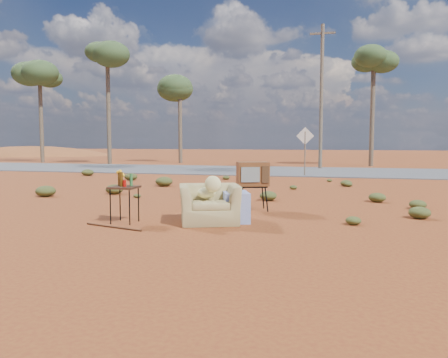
# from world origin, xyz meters

# --- Properties ---
(ground) EXTENTS (140.00, 140.00, 0.00)m
(ground) POSITION_xyz_m (0.00, 0.00, 0.00)
(ground) COLOR brown
(ground) RESTS_ON ground
(highway) EXTENTS (140.00, 7.00, 0.04)m
(highway) POSITION_xyz_m (0.00, 15.00, 0.02)
(highway) COLOR #565659
(highway) RESTS_ON ground
(dirt_mound) EXTENTS (26.00, 18.00, 2.00)m
(dirt_mound) POSITION_xyz_m (-30.00, 34.00, 0.00)
(dirt_mound) COLOR #964B24
(dirt_mound) RESTS_ON ground
(armchair) EXTENTS (1.48, 1.26, 1.00)m
(armchair) POSITION_xyz_m (0.54, 0.35, 0.47)
(armchair) COLOR #9C8955
(armchair) RESTS_ON ground
(tv_unit) EXTENTS (0.83, 0.74, 1.11)m
(tv_unit) POSITION_xyz_m (0.99, 1.98, 0.82)
(tv_unit) COLOR black
(tv_unit) RESTS_ON ground
(side_table) EXTENTS (0.50, 0.50, 1.00)m
(side_table) POSITION_xyz_m (-1.17, -0.08, 0.74)
(side_table) COLOR #3B2215
(side_table) RESTS_ON ground
(rusty_bar) EXTENTS (1.29, 0.40, 0.04)m
(rusty_bar) POSITION_xyz_m (-1.10, -0.63, 0.02)
(rusty_bar) COLOR #532A16
(rusty_bar) RESTS_ON ground
(road_sign) EXTENTS (0.78, 0.06, 2.19)m
(road_sign) POSITION_xyz_m (1.50, 12.00, 1.50)
(road_sign) COLOR brown
(road_sign) RESTS_ON ground
(eucalyptus_far_left) EXTENTS (3.20, 3.20, 7.10)m
(eucalyptus_far_left) POSITION_xyz_m (-18.00, 20.00, 5.94)
(eucalyptus_far_left) COLOR brown
(eucalyptus_far_left) RESTS_ON ground
(eucalyptus_left) EXTENTS (3.20, 3.20, 8.10)m
(eucalyptus_left) POSITION_xyz_m (-12.00, 19.00, 6.92)
(eucalyptus_left) COLOR brown
(eucalyptus_left) RESTS_ON ground
(eucalyptus_near_left) EXTENTS (3.20, 3.20, 6.60)m
(eucalyptus_near_left) POSITION_xyz_m (-8.00, 22.00, 5.45)
(eucalyptus_near_left) COLOR brown
(eucalyptus_near_left) RESTS_ON ground
(eucalyptus_center) EXTENTS (3.20, 3.20, 7.60)m
(eucalyptus_center) POSITION_xyz_m (5.00, 21.00, 6.43)
(eucalyptus_center) COLOR brown
(eucalyptus_center) RESTS_ON ground
(utility_pole_center) EXTENTS (1.40, 0.20, 8.00)m
(utility_pole_center) POSITION_xyz_m (2.00, 17.50, 4.15)
(utility_pole_center) COLOR brown
(utility_pole_center) RESTS_ON ground
(scrub_patch) EXTENTS (17.49, 8.07, 0.33)m
(scrub_patch) POSITION_xyz_m (-0.82, 4.41, 0.14)
(scrub_patch) COLOR #474C21
(scrub_patch) RESTS_ON ground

